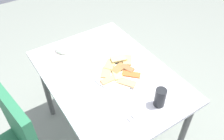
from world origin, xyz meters
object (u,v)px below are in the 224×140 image
object	(u,v)px
soda_can	(160,97)
fork	(124,108)
dining_table	(108,83)
salad_plate_greens	(64,50)
pide_platter	(118,71)
spoon	(119,111)
paper_napkin	(122,110)

from	to	relation	value
soda_can	fork	xyz separation A→B (m)	(0.09, 0.19, -0.06)
dining_table	soda_can	bearing A→B (deg)	-163.88
salad_plate_greens	soda_can	bearing A→B (deg)	-161.52
dining_table	salad_plate_greens	distance (m)	0.43
soda_can	fork	size ratio (longest dim) A/B	0.64
salad_plate_greens	fork	distance (m)	0.69
dining_table	fork	distance (m)	0.32
dining_table	pide_platter	bearing A→B (deg)	-106.73
pide_platter	spoon	xyz separation A→B (m)	(-0.28, 0.18, -0.01)
paper_napkin	fork	xyz separation A→B (m)	(0.00, -0.02, 0.00)
dining_table	fork	xyz separation A→B (m)	(-0.30, 0.08, 0.09)
soda_can	dining_table	bearing A→B (deg)	16.12
pide_platter	fork	world-z (taller)	pide_platter
dining_table	spoon	xyz separation A→B (m)	(-0.30, 0.11, 0.09)
dining_table	spoon	bearing A→B (deg)	159.06
fork	spoon	world-z (taller)	same
pide_platter	soda_can	distance (m)	0.37
pide_platter	salad_plate_greens	xyz separation A→B (m)	(0.41, 0.22, 0.01)
salad_plate_greens	fork	size ratio (longest dim) A/B	1.01
salad_plate_greens	paper_napkin	size ratio (longest dim) A/B	1.41
paper_napkin	soda_can	bearing A→B (deg)	-112.63
salad_plate_greens	soda_can	distance (m)	0.81
paper_napkin	fork	bearing A→B (deg)	-90.00
spoon	fork	bearing A→B (deg)	-101.15
dining_table	spoon	distance (m)	0.33
paper_napkin	pide_platter	bearing A→B (deg)	-30.84
dining_table	paper_napkin	distance (m)	0.33
dining_table	salad_plate_greens	xyz separation A→B (m)	(0.38, 0.15, 0.11)
dining_table	fork	bearing A→B (deg)	165.32
soda_can	spoon	size ratio (longest dim) A/B	0.64
spoon	pide_platter	bearing A→B (deg)	-44.65
paper_napkin	spoon	distance (m)	0.02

